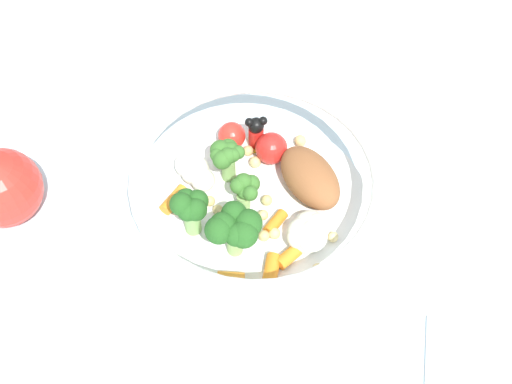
# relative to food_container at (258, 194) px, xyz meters

# --- Properties ---
(ground_plane) EXTENTS (2.40, 2.40, 0.00)m
(ground_plane) POSITION_rel_food_container_xyz_m (0.00, -0.01, -0.03)
(ground_plane) COLOR silver
(food_container) EXTENTS (0.22, 0.22, 0.07)m
(food_container) POSITION_rel_food_container_xyz_m (0.00, 0.00, 0.00)
(food_container) COLOR white
(food_container) RESTS_ON ground_plane
(loose_apple) EXTENTS (0.07, 0.07, 0.08)m
(loose_apple) POSITION_rel_food_container_xyz_m (-0.19, -0.13, 0.00)
(loose_apple) COLOR red
(loose_apple) RESTS_ON ground_plane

